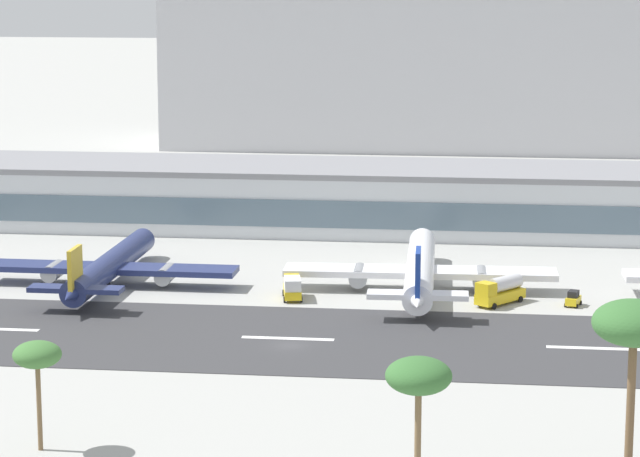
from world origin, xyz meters
name	(u,v)px	position (x,y,z in m)	size (l,w,h in m)	color
ground_plane	(289,346)	(0.00, 0.00, 0.00)	(1400.00, 1400.00, 0.00)	#A8A8A3
runway_strip	(293,339)	(0.00, 3.29, 0.04)	(800.00, 33.16, 0.08)	#38383A
runway_centreline_dash_4	(288,338)	(-0.64, 3.29, 0.09)	(12.00, 1.20, 0.01)	white
runway_centreline_dash_5	(595,348)	(38.24, 3.29, 0.09)	(12.00, 1.20, 0.01)	white
terminal_building	(321,197)	(-5.65, 80.14, 5.80)	(177.50, 24.81, 11.59)	silver
distant_hotel_block	(453,71)	(14.59, 199.49, 19.48)	(147.67, 39.85, 38.96)	#BCBCC1
airliner_gold_tail_gate_1	(108,268)	(-31.46, 29.43, 2.93)	(38.45, 44.04, 9.19)	navy
airliner_navy_tail_gate_2	(420,271)	(14.83, 31.67, 3.14)	(40.23, 47.26, 9.86)	white
service_baggage_tug_0	(573,299)	(36.75, 25.71, 1.05)	(2.62, 3.53, 2.20)	gold
service_fuel_truck_1	(500,290)	(26.51, 25.47, 2.03)	(7.33, 8.27, 3.95)	gold
service_box_truck_2	(292,287)	(-3.12, 25.04, 1.79)	(3.57, 6.34, 3.25)	gold
palm_tree_0	(419,378)	(18.91, -51.17, 11.77)	(5.94, 5.94, 13.62)	brown
palm_tree_1	(37,356)	(-19.07, -41.28, 9.64)	(4.82, 4.82, 11.15)	brown
palm_tree_2	(634,326)	(38.04, -44.24, 15.31)	(7.66, 7.66, 17.70)	brown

